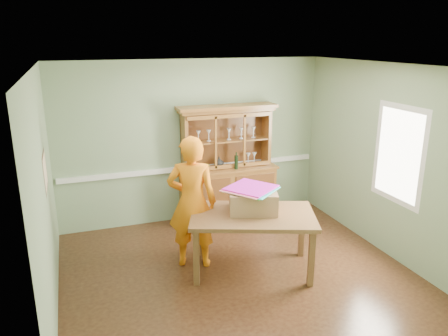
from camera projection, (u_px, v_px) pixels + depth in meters
name	position (u px, v px, depth m)	size (l,w,h in m)	color
floor	(236.00, 271.00, 5.87)	(4.50, 4.50, 0.00)	#4D2F18
ceiling	(237.00, 66.00, 5.10)	(4.50, 4.50, 0.00)	white
wall_back	(193.00, 142.00, 7.29)	(4.50, 4.50, 0.00)	gray
wall_left	(45.00, 197.00, 4.76)	(4.00, 4.00, 0.00)	gray
wall_right	(384.00, 160.00, 6.21)	(4.00, 4.00, 0.00)	gray
wall_front	(322.00, 243.00, 3.68)	(4.50, 4.50, 0.00)	gray
chair_rail	(194.00, 168.00, 7.40)	(4.41, 0.05, 0.08)	silver
framed_map	(45.00, 171.00, 4.98)	(0.03, 0.60, 0.46)	#372516
window_panel	(398.00, 155.00, 5.89)	(0.03, 0.96, 1.36)	silver
china_hutch	(227.00, 180.00, 7.45)	(1.67, 0.55, 1.96)	olive
dining_table	(253.00, 221.00, 5.73)	(1.85, 1.47, 0.80)	brown
cardboard_box	(253.00, 201.00, 5.76)	(0.62, 0.49, 0.29)	#93714B
kite_stack	(250.00, 189.00, 5.71)	(0.78, 0.78, 0.04)	green
person	(192.00, 202.00, 5.82)	(0.66, 0.44, 1.82)	orange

